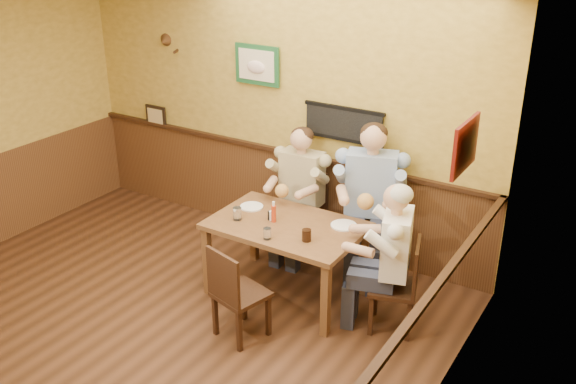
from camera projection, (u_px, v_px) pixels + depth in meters
name	position (u px, v px, depth m)	size (l,w,h in m)	color
room	(124.00, 157.00, 4.85)	(5.02, 5.03, 2.81)	#361E10
dining_table	(286.00, 233.00, 5.95)	(1.40, 0.90, 0.75)	brown
chair_back_left	(302.00, 215.00, 6.78)	(0.41, 0.41, 0.89)	#361F11
chair_back_right	(369.00, 227.00, 6.40)	(0.46, 0.46, 1.00)	#361F11
chair_right_end	(393.00, 285.00, 5.54)	(0.40, 0.40, 0.86)	#361F11
chair_near_side	(241.00, 292.00, 5.44)	(0.40, 0.40, 0.87)	#361F11
diner_tan_shirt	(302.00, 199.00, 6.71)	(0.59, 0.59, 1.27)	#C4B587
diner_blue_polo	(370.00, 208.00, 6.32)	(0.66, 0.66, 1.42)	#88A1CC
diner_white_elder	(395.00, 267.00, 5.47)	(0.57, 0.57, 1.23)	white
water_glass_left	(237.00, 214.00, 5.97)	(0.08, 0.08, 0.12)	white
water_glass_mid	(267.00, 234.00, 5.62)	(0.07, 0.07, 0.11)	white
cola_tumbler	(307.00, 235.00, 5.59)	(0.08, 0.08, 0.11)	black
hot_sauce_bottle	(274.00, 213.00, 5.92)	(0.04, 0.04, 0.18)	#BB3513
salt_shaker	(271.00, 216.00, 5.97)	(0.04, 0.04, 0.09)	white
pepper_shaker	(270.00, 216.00, 5.97)	(0.04, 0.04, 0.09)	black
plate_far_left	(252.00, 207.00, 6.24)	(0.23, 0.23, 0.02)	white
plate_far_right	(344.00, 225.00, 5.87)	(0.24, 0.24, 0.02)	white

